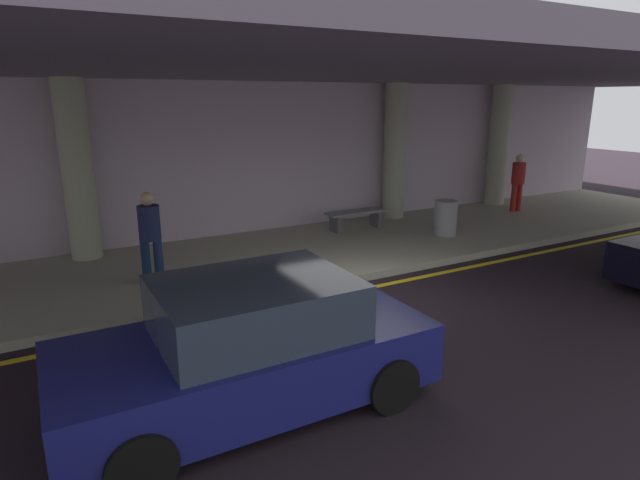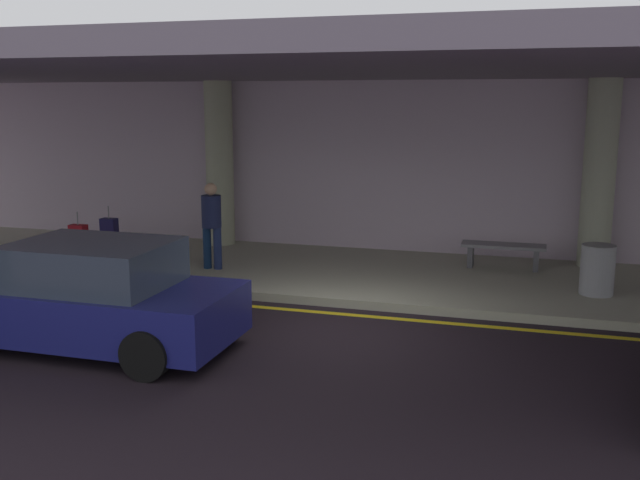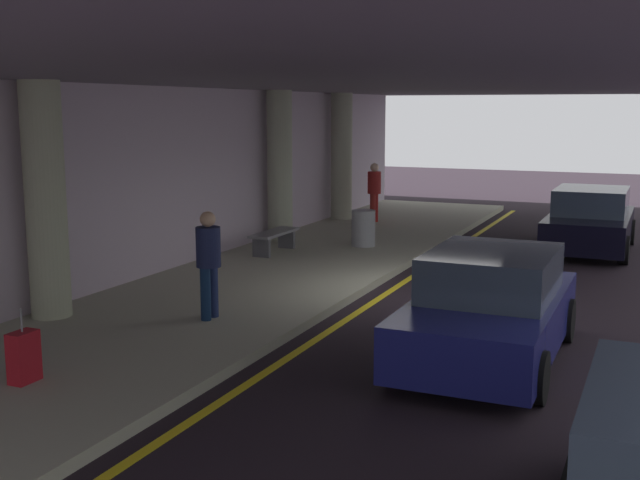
{
  "view_description": "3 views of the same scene",
  "coord_description": "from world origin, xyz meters",
  "px_view_note": "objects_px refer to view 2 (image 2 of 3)",
  "views": [
    {
      "loc": [
        -4.87,
        -6.87,
        3.4
      ],
      "look_at": [
        -0.04,
        1.79,
        0.71
      ],
      "focal_mm": 29.4,
      "sensor_mm": 36.0,
      "label": 1
    },
    {
      "loc": [
        2.83,
        -10.22,
        3.4
      ],
      "look_at": [
        -0.86,
        2.16,
        0.89
      ],
      "focal_mm": 40.83,
      "sensor_mm": 36.0,
      "label": 2
    },
    {
      "loc": [
        -13.3,
        -3.93,
        3.4
      ],
      "look_at": [
        -0.56,
        1.7,
        1.04
      ],
      "focal_mm": 44.25,
      "sensor_mm": 36.0,
      "label": 3
    }
  ],
  "objects_px": {
    "support_column_left_mid": "(599,174)",
    "person_waiting_for_ride": "(212,220)",
    "suitcase_upright_secondary": "(79,239)",
    "support_column_far_left": "(220,164)",
    "trash_bin_steel": "(597,270)",
    "car_navy": "(90,298)",
    "suitcase_upright_primary": "(109,232)",
    "bench_metal": "(503,251)"
  },
  "relations": [
    {
      "from": "bench_metal",
      "to": "support_column_far_left",
      "type": "bearing_deg",
      "value": 173.57
    },
    {
      "from": "support_column_far_left",
      "to": "support_column_left_mid",
      "type": "xyz_separation_m",
      "value": [
        8.0,
        0.0,
        0.0
      ]
    },
    {
      "from": "trash_bin_steel",
      "to": "suitcase_upright_primary",
      "type": "bearing_deg",
      "value": 172.66
    },
    {
      "from": "car_navy",
      "to": "person_waiting_for_ride",
      "type": "relative_size",
      "value": 2.44
    },
    {
      "from": "support_column_far_left",
      "to": "suitcase_upright_secondary",
      "type": "xyz_separation_m",
      "value": [
        -2.49,
        -1.86,
        -1.51
      ]
    },
    {
      "from": "bench_metal",
      "to": "support_column_left_mid",
      "type": "bearing_deg",
      "value": 22.62
    },
    {
      "from": "suitcase_upright_secondary",
      "to": "support_column_left_mid",
      "type": "bearing_deg",
      "value": 8.08
    },
    {
      "from": "car_navy",
      "to": "suitcase_upright_secondary",
      "type": "distance_m",
      "value": 5.96
    },
    {
      "from": "support_column_far_left",
      "to": "person_waiting_for_ride",
      "type": "xyz_separation_m",
      "value": [
        0.87,
        -2.36,
        -0.86
      ]
    },
    {
      "from": "suitcase_upright_primary",
      "to": "bench_metal",
      "type": "height_order",
      "value": "suitcase_upright_primary"
    },
    {
      "from": "suitcase_upright_secondary",
      "to": "trash_bin_steel",
      "type": "distance_m",
      "value": 10.4
    },
    {
      "from": "trash_bin_steel",
      "to": "person_waiting_for_ride",
      "type": "bearing_deg",
      "value": -179.05
    },
    {
      "from": "suitcase_upright_secondary",
      "to": "trash_bin_steel",
      "type": "bearing_deg",
      "value": -4.09
    },
    {
      "from": "support_column_left_mid",
      "to": "support_column_far_left",
      "type": "bearing_deg",
      "value": 180.0
    },
    {
      "from": "suitcase_upright_secondary",
      "to": "trash_bin_steel",
      "type": "relative_size",
      "value": 1.06
    },
    {
      "from": "person_waiting_for_ride",
      "to": "suitcase_upright_secondary",
      "type": "xyz_separation_m",
      "value": [
        -3.36,
        0.5,
        -0.65
      ]
    },
    {
      "from": "suitcase_upright_secondary",
      "to": "person_waiting_for_ride",
      "type": "bearing_deg",
      "value": -10.48
    },
    {
      "from": "car_navy",
      "to": "trash_bin_steel",
      "type": "xyz_separation_m",
      "value": [
        6.87,
        4.42,
        -0.14
      ]
    },
    {
      "from": "support_column_far_left",
      "to": "suitcase_upright_secondary",
      "type": "height_order",
      "value": "support_column_far_left"
    },
    {
      "from": "support_column_far_left",
      "to": "trash_bin_steel",
      "type": "xyz_separation_m",
      "value": [
        7.91,
        -2.24,
        -1.4
      ]
    },
    {
      "from": "car_navy",
      "to": "person_waiting_for_ride",
      "type": "height_order",
      "value": "person_waiting_for_ride"
    },
    {
      "from": "support_column_left_mid",
      "to": "suitcase_upright_primary",
      "type": "distance_m",
      "value": 10.48
    },
    {
      "from": "car_navy",
      "to": "suitcase_upright_primary",
      "type": "relative_size",
      "value": 4.56
    },
    {
      "from": "support_column_left_mid",
      "to": "person_waiting_for_ride",
      "type": "bearing_deg",
      "value": -161.69
    },
    {
      "from": "support_column_far_left",
      "to": "trash_bin_steel",
      "type": "relative_size",
      "value": 4.29
    },
    {
      "from": "bench_metal",
      "to": "trash_bin_steel",
      "type": "relative_size",
      "value": 1.88
    },
    {
      "from": "person_waiting_for_ride",
      "to": "trash_bin_steel",
      "type": "height_order",
      "value": "person_waiting_for_ride"
    },
    {
      "from": "support_column_far_left",
      "to": "suitcase_upright_secondary",
      "type": "relative_size",
      "value": 4.06
    },
    {
      "from": "trash_bin_steel",
      "to": "bench_metal",
      "type": "bearing_deg",
      "value": 136.46
    },
    {
      "from": "suitcase_upright_secondary",
      "to": "support_column_far_left",
      "type": "bearing_deg",
      "value": 34.78
    },
    {
      "from": "car_navy",
      "to": "suitcase_upright_primary",
      "type": "xyz_separation_m",
      "value": [
        -3.37,
        5.74,
        -0.25
      ]
    },
    {
      "from": "support_column_far_left",
      "to": "support_column_left_mid",
      "type": "bearing_deg",
      "value": 0.0
    },
    {
      "from": "suitcase_upright_secondary",
      "to": "bench_metal",
      "type": "xyz_separation_m",
      "value": [
        8.78,
        1.15,
        0.04
      ]
    },
    {
      "from": "car_navy",
      "to": "person_waiting_for_ride",
      "type": "xyz_separation_m",
      "value": [
        -0.16,
        4.3,
        0.4
      ]
    },
    {
      "from": "support_column_far_left",
      "to": "person_waiting_for_ride",
      "type": "bearing_deg",
      "value": -69.7
    },
    {
      "from": "suitcase_upright_primary",
      "to": "suitcase_upright_secondary",
      "type": "relative_size",
      "value": 1.0
    },
    {
      "from": "support_column_left_mid",
      "to": "suitcase_upright_primary",
      "type": "bearing_deg",
      "value": -174.9
    },
    {
      "from": "support_column_far_left",
      "to": "support_column_left_mid",
      "type": "height_order",
      "value": "same"
    },
    {
      "from": "suitcase_upright_primary",
      "to": "trash_bin_steel",
      "type": "height_order",
      "value": "suitcase_upright_primary"
    },
    {
      "from": "suitcase_upright_primary",
      "to": "bench_metal",
      "type": "bearing_deg",
      "value": -4.61
    },
    {
      "from": "support_column_left_mid",
      "to": "trash_bin_steel",
      "type": "distance_m",
      "value": 2.64
    },
    {
      "from": "support_column_left_mid",
      "to": "suitcase_upright_secondary",
      "type": "relative_size",
      "value": 4.06
    }
  ]
}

